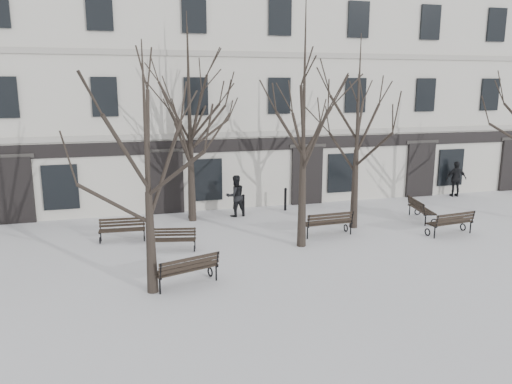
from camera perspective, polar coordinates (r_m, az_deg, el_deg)
name	(u,v)px	position (r m, az deg, el deg)	size (l,w,h in m)	color
ground	(295,263)	(17.14, 4.50, -8.04)	(100.00, 100.00, 0.00)	silver
building	(217,92)	(28.60, -4.43, 11.32)	(40.40, 10.20, 11.40)	beige
tree_1	(146,140)	(14.00, -12.46, 5.81)	(4.96, 4.96, 7.08)	black
tree_2	(304,95)	(17.92, 5.53, 10.96)	(6.21, 6.21, 8.88)	black
tree_4	(189,93)	(22.00, -7.71, 11.18)	(6.24, 6.24, 8.92)	black
tree_5	(190,103)	(21.62, -7.60, 10.06)	(5.78, 5.78, 8.25)	black
tree_6	(358,110)	(20.78, 11.59, 9.21)	(5.52, 5.52, 7.88)	black
bench_0	(174,239)	(18.43, -9.38, -5.29)	(1.66, 0.89, 0.80)	black
bench_1	(187,269)	(15.17, -7.91, -8.69)	(2.05, 1.27, 0.98)	black
bench_2	(451,222)	(21.44, 21.40, -3.22)	(2.02, 0.94, 0.98)	black
bench_3	(122,229)	(19.93, -15.05, -4.09)	(1.76, 0.74, 0.87)	black
bench_4	(328,222)	(20.06, 8.25, -3.46)	(2.04, 0.83, 1.01)	black
bench_5	(420,209)	(23.32, 18.27, -1.83)	(1.05, 1.99, 0.96)	black
bollard_a	(243,204)	(22.84, -1.44, -1.43)	(0.13, 0.13, 1.03)	black
bollard_b	(285,198)	(23.89, 3.38, -0.73)	(0.14, 0.14, 1.11)	black
pedestrian_b	(236,216)	(22.97, -2.35, -2.76)	(0.93, 0.72, 1.91)	black
pedestrian_c	(455,196)	(29.08, 21.76, -0.46)	(1.12, 0.46, 1.90)	black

